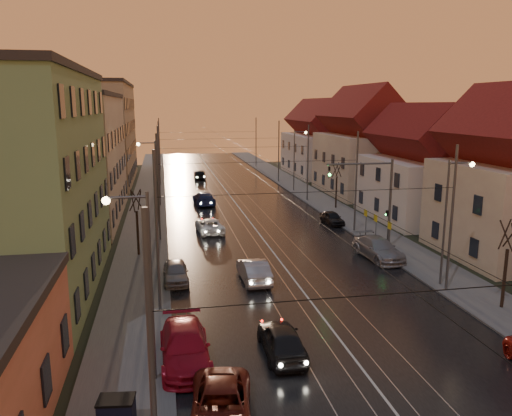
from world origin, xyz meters
TOP-DOWN VIEW (x-y plane):
  - ground at (0.00, 0.00)m, footprint 160.00×160.00m
  - road at (0.00, 40.00)m, footprint 16.00×120.00m
  - sidewalk_left at (-10.00, 40.00)m, footprint 4.00×120.00m
  - sidewalk_right at (10.00, 40.00)m, footprint 4.00×120.00m
  - tram_rail_0 at (-2.20, 40.00)m, footprint 0.06×120.00m
  - tram_rail_1 at (-0.77, 40.00)m, footprint 0.06×120.00m
  - tram_rail_2 at (0.77, 40.00)m, footprint 0.06×120.00m
  - tram_rail_3 at (2.20, 40.00)m, footprint 0.06×120.00m
  - apartment_left_1 at (-17.50, 14.00)m, footprint 10.00×18.00m
  - apartment_left_2 at (-17.50, 34.00)m, footprint 10.00×20.00m
  - apartment_left_3 at (-17.50, 58.00)m, footprint 10.00×24.00m
  - house_right_1 at (17.00, 15.00)m, footprint 8.67×10.20m
  - house_right_2 at (17.00, 28.00)m, footprint 9.18×12.24m
  - house_right_3 at (17.00, 43.00)m, footprint 9.18×14.28m
  - house_right_4 at (17.00, 61.00)m, footprint 9.18×16.32m
  - catenary_pole_l_0 at (-8.60, -6.00)m, footprint 0.16×0.16m
  - catenary_pole_l_1 at (-8.60, 9.00)m, footprint 0.16×0.16m
  - catenary_pole_r_1 at (8.60, 9.00)m, footprint 0.16×0.16m
  - catenary_pole_l_2 at (-8.60, 24.00)m, footprint 0.16×0.16m
  - catenary_pole_r_2 at (8.60, 24.00)m, footprint 0.16×0.16m
  - catenary_pole_l_3 at (-8.60, 39.00)m, footprint 0.16×0.16m
  - catenary_pole_r_3 at (8.60, 39.00)m, footprint 0.16×0.16m
  - catenary_pole_l_4 at (-8.60, 54.00)m, footprint 0.16×0.16m
  - catenary_pole_r_4 at (8.60, 54.00)m, footprint 0.16×0.16m
  - catenary_pole_l_5 at (-8.60, 72.00)m, footprint 0.16×0.16m
  - catenary_pole_r_5 at (8.60, 72.00)m, footprint 0.16×0.16m
  - street_lamp_0 at (-9.10, 2.00)m, footprint 1.75×0.32m
  - street_lamp_1 at (9.10, 10.00)m, footprint 1.75×0.32m
  - street_lamp_2 at (-9.10, 30.00)m, footprint 1.75×0.32m
  - street_lamp_3 at (9.10, 46.00)m, footprint 1.75×0.32m
  - traffic_light_mast at (7.99, 18.00)m, footprint 5.30×0.32m
  - bare_tree_0 at (-10.20, 20.00)m, footprint 1.09×1.09m
  - bare_tree_1 at (10.20, 6.00)m, footprint 1.09×1.09m
  - bare_tree_2 at (10.40, 34.00)m, footprint 1.09×1.09m
  - driving_car_0 at (-3.12, 3.24)m, footprint 1.79×4.34m
  - driving_car_1 at (-2.63, 13.07)m, footprint 1.70×4.55m
  - driving_car_2 at (-4.25, 26.15)m, footprint 2.48×4.80m
  - driving_car_3 at (-3.66, 39.05)m, footprint 2.52×5.34m
  - driving_car_4 at (-2.65, 59.09)m, footprint 1.98×4.50m
  - parked_left_1 at (-6.44, -1.23)m, footprint 2.82×5.02m
  - parked_left_2 at (-7.50, 3.32)m, footprint 2.22×5.30m
  - parked_left_3 at (-7.60, 13.87)m, footprint 1.62×3.93m
  - parked_right_1 at (7.35, 16.13)m, footprint 2.68×5.53m
  - parked_right_2 at (7.60, 27.17)m, footprint 1.67×3.71m
  - dumpster at (-10.05, -1.13)m, footprint 1.29×0.94m

SIDE VIEW (x-z plane):
  - ground at x=0.00m, z-range 0.00..0.00m
  - road at x=0.00m, z-range 0.00..0.04m
  - tram_rail_0 at x=-2.20m, z-range 0.04..0.07m
  - tram_rail_1 at x=-0.77m, z-range 0.04..0.07m
  - tram_rail_2 at x=0.77m, z-range 0.04..0.07m
  - tram_rail_3 at x=2.20m, z-range 0.04..0.07m
  - sidewalk_left at x=-10.00m, z-range 0.00..0.15m
  - sidewalk_right at x=10.00m, z-range 0.00..0.15m
  - parked_right_2 at x=7.60m, z-range 0.00..1.24m
  - driving_car_2 at x=-4.25m, z-range 0.00..1.29m
  - parked_left_1 at x=-6.44m, z-range 0.00..1.33m
  - parked_left_3 at x=-7.60m, z-range 0.00..1.33m
  - dumpster at x=-10.05m, z-range 0.15..1.25m
  - driving_car_0 at x=-3.12m, z-range 0.00..1.47m
  - driving_car_1 at x=-2.63m, z-range 0.00..1.49m
  - driving_car_3 at x=-3.66m, z-range 0.00..1.50m
  - driving_car_4 at x=-2.65m, z-range 0.00..1.51m
  - parked_left_2 at x=-7.50m, z-range 0.00..1.53m
  - parked_right_1 at x=7.35m, z-range 0.00..1.55m
  - bare_tree_0 at x=-10.20m, z-range -0.07..5.04m
  - bare_tree_1 at x=10.20m, z-range -0.07..5.04m
  - bare_tree_2 at x=10.40m, z-range -0.07..5.04m
  - catenary_pole_l_0 at x=-8.60m, z-range 0.00..9.00m
  - catenary_pole_l_1 at x=-8.60m, z-range 0.00..9.00m
  - catenary_pole_r_1 at x=8.60m, z-range 0.00..9.00m
  - catenary_pole_l_2 at x=-8.60m, z-range 0.00..9.00m
  - catenary_pole_r_2 at x=8.60m, z-range 0.00..9.00m
  - catenary_pole_l_3 at x=-8.60m, z-range 0.00..9.00m
  - catenary_pole_r_3 at x=8.60m, z-range 0.00..9.00m
  - catenary_pole_l_4 at x=-8.60m, z-range 0.00..9.00m
  - catenary_pole_r_4 at x=8.60m, z-range 0.00..9.00m
  - catenary_pole_l_5 at x=-8.60m, z-range 0.00..9.00m
  - catenary_pole_r_5 at x=8.60m, z-range 0.00..9.00m
  - traffic_light_mast at x=7.99m, z-range 1.00..8.20m
  - house_right_2 at x=17.00m, z-range 0.04..9.24m
  - street_lamp_0 at x=-9.10m, z-range 0.89..8.89m
  - street_lamp_1 at x=9.10m, z-range 0.89..8.89m
  - street_lamp_2 at x=-9.10m, z-range 0.89..8.89m
  - street_lamp_3 at x=9.10m, z-range 0.89..8.89m
  - house_right_4 at x=17.00m, z-range 0.05..10.05m
  - house_right_1 at x=17.00m, z-range 0.05..10.85m
  - house_right_3 at x=17.00m, z-range 0.05..11.55m
  - apartment_left_2 at x=-17.50m, z-range 0.00..12.00m
  - apartment_left_1 at x=-17.50m, z-range 0.00..13.00m
  - apartment_left_3 at x=-17.50m, z-range 0.00..14.00m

